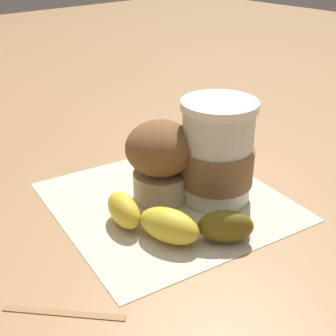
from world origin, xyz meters
TOP-DOWN VIEW (x-y plane):
  - ground_plane at (0.00, 0.00)m, footprint 3.00×3.00m
  - paper_napkin at (0.00, 0.00)m, footprint 0.30×0.30m
  - coffee_cup at (-0.05, 0.03)m, footprint 0.09×0.09m
  - muffin at (0.00, -0.01)m, footprint 0.08×0.08m
  - banana at (0.05, 0.06)m, footprint 0.11×0.16m
  - wooden_stirrer at (0.19, 0.08)m, footprint 0.08×0.09m

SIDE VIEW (x-z plane):
  - ground_plane at x=0.00m, z-range 0.00..0.00m
  - paper_napkin at x=0.00m, z-range 0.00..0.00m
  - wooden_stirrer at x=0.19m, z-range 0.00..0.00m
  - banana at x=0.05m, z-range 0.00..0.04m
  - muffin at x=0.00m, z-range 0.01..0.11m
  - coffee_cup at x=-0.05m, z-range 0.00..0.12m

